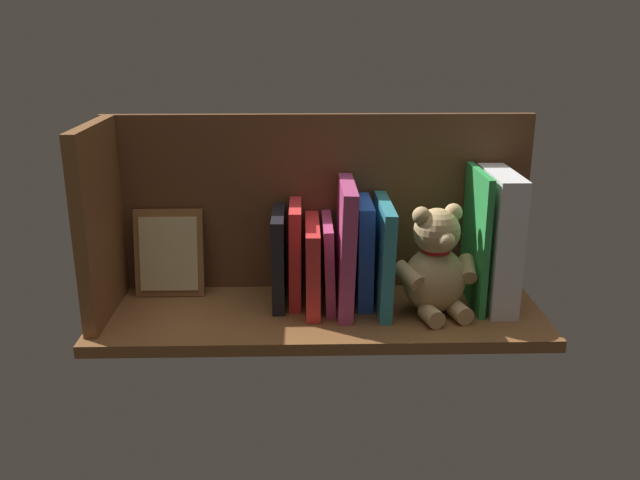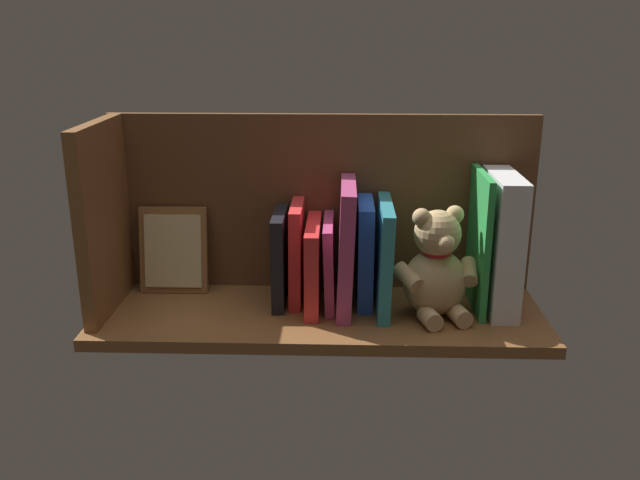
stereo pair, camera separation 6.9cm
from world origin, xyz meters
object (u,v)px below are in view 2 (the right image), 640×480
at_px(dictionary_thick_white, 501,243).
at_px(picture_frame_leaning, 174,250).
at_px(teddy_bear, 436,269).
at_px(book_0, 478,241).

bearing_deg(dictionary_thick_white, picture_frame_leaning, -5.76).
height_order(teddy_bear, picture_frame_leaning, teddy_bear).
distance_m(teddy_bear, picture_frame_leaning, 0.52).
relative_size(dictionary_thick_white, book_0, 0.99).
xyz_separation_m(dictionary_thick_white, teddy_bear, (0.12, 0.04, -0.04)).
relative_size(book_0, teddy_bear, 1.27).
bearing_deg(teddy_bear, book_0, -166.42).
bearing_deg(teddy_bear, picture_frame_leaning, -26.52).
xyz_separation_m(dictionary_thick_white, picture_frame_leaning, (0.63, -0.06, -0.04)).
xyz_separation_m(teddy_bear, picture_frame_leaning, (0.51, -0.10, -0.01)).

